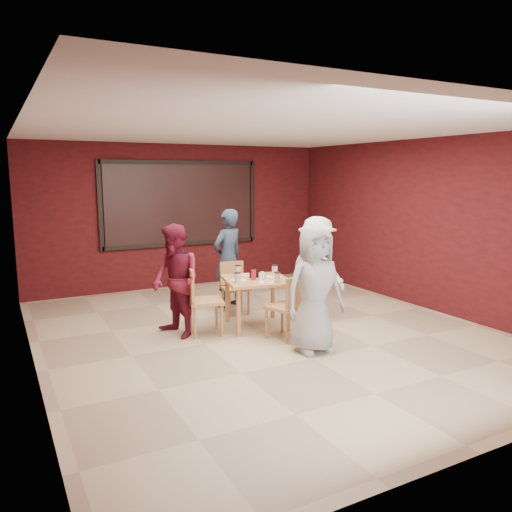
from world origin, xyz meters
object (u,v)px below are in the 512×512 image
chair_back (234,284)px  diner_front (315,289)px  chair_right (307,291)px  diner_left (176,281)px  chair_left (200,297)px  dining_table (257,284)px  diner_right (317,267)px  diner_back (228,258)px  chair_front (289,303)px

chair_back → diner_front: size_ratio=0.51×
chair_right → diner_left: (-2.05, 0.16, 0.33)m
chair_left → chair_back: bearing=41.8°
dining_table → diner_left: (-1.18, 0.13, 0.14)m
chair_back → diner_right: 1.36m
chair_back → diner_left: size_ratio=0.53×
diner_back → diner_right: 1.54m
dining_table → chair_right: (0.86, -0.03, -0.18)m
diner_front → diner_left: diner_front is taller
chair_left → diner_back: size_ratio=0.57×
chair_front → diner_left: (-1.29, 0.85, 0.28)m
diner_right → chair_back: bearing=38.2°
diner_right → diner_front: bearing=130.4°
chair_back → chair_left: (-0.91, -0.82, 0.07)m
diner_right → dining_table: bearing=78.4°
chair_left → diner_back: (0.98, 1.20, 0.29)m
diner_back → diner_left: 1.71m
chair_right → chair_left: bearing=177.5°
dining_table → diner_front: 1.28m
chair_left → chair_right: size_ratio=1.19×
chair_left → chair_right: chair_left is taller
diner_back → diner_left: (-1.30, -1.11, -0.05)m
chair_front → dining_table: bearing=98.4°
chair_right → diner_right: 0.41m
diner_front → dining_table: bearing=101.1°
chair_right → diner_front: bearing=-120.4°
chair_left → diner_left: bearing=164.4°
chair_front → chair_back: size_ratio=1.08×
chair_front → diner_left: diner_left is taller
chair_left → diner_left: 0.41m
dining_table → diner_right: (1.08, 0.04, 0.15)m
chair_front → diner_right: bearing=38.0°
chair_right → diner_right: bearing=19.0°
dining_table → chair_left: size_ratio=1.14×
chair_back → diner_front: diner_front is taller
chair_back → diner_left: (-1.23, -0.73, 0.31)m
chair_left → diner_front: size_ratio=0.59×
dining_table → chair_back: size_ratio=1.32×
chair_front → chair_left: bearing=142.0°
chair_front → chair_right: (0.76, 0.69, -0.05)m
chair_back → dining_table: bearing=-92.8°
chair_back → diner_back: size_ratio=0.49×
dining_table → diner_back: bearing=84.8°
chair_back → chair_right: 1.21m
diner_back → diner_front: bearing=70.7°
chair_back → diner_front: 2.15m
chair_back → diner_left: bearing=-149.3°
chair_back → diner_back: (0.07, 0.38, 0.36)m
diner_front → chair_front: bearing=98.6°
chair_front → diner_back: (0.01, 1.96, 0.33)m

